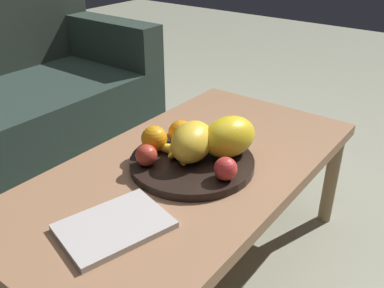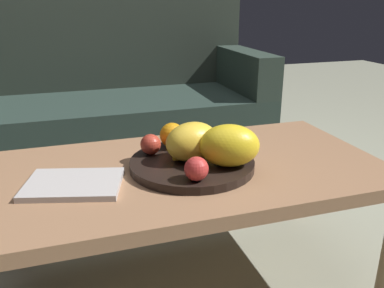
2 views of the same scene
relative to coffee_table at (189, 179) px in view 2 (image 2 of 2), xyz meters
The scene contains 12 objects.
ground_plane 0.37m from the coffee_table, ahead, with size 8.00×8.00×0.00m, color gray.
coffee_table is the anchor object (origin of this frame).
couch 1.11m from the coffee_table, 97.03° to the left, with size 1.70×0.70×0.90m.
fruit_bowl 0.06m from the coffee_table, 62.03° to the right, with size 0.37×0.37×0.03m, color black.
melon_large_front 0.13m from the coffee_table, 61.00° to the right, with size 0.16×0.11×0.11m, color yellow.
melon_smaller_beside 0.18m from the coffee_table, 41.88° to the right, with size 0.17×0.12×0.12m, color yellow.
orange_front 0.16m from the coffee_table, 100.16° to the left, with size 0.08×0.08×0.08m, color orange.
orange_left 0.14m from the coffee_table, 49.73° to the left, with size 0.08×0.08×0.08m, color orange.
apple_front 0.18m from the coffee_table, 99.68° to the right, with size 0.06×0.06×0.06m, color red.
apple_left 0.16m from the coffee_table, 144.20° to the left, with size 0.06×0.06×0.06m, color #B13626.
banana_bunch 0.10m from the coffee_table, 62.53° to the left, with size 0.17×0.16×0.06m.
magazine 0.34m from the coffee_table, behind, with size 0.25×0.18×0.02m, color #BDB6B3.
Camera 2 is at (-0.33, -1.07, 0.90)m, focal length 37.96 mm.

